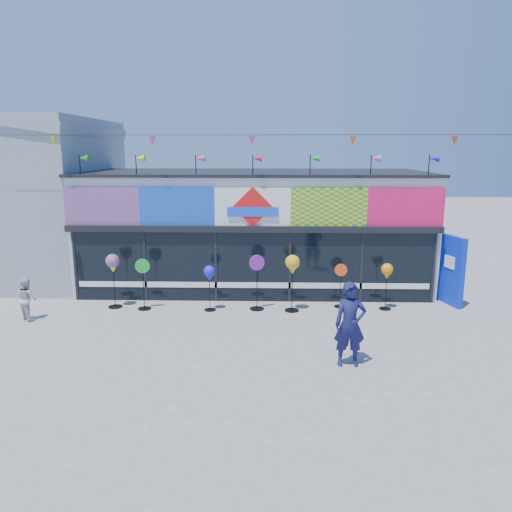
{
  "coord_description": "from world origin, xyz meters",
  "views": [
    {
      "loc": [
        0.52,
        -12.27,
        4.89
      ],
      "look_at": [
        0.14,
        2.0,
        1.82
      ],
      "focal_mm": 35.0,
      "sensor_mm": 36.0,
      "label": 1
    }
  ],
  "objects_px": {
    "adult_man": "(350,325)",
    "spinner_1": "(143,283)",
    "spinner_6": "(387,273)",
    "spinner_4": "(292,266)",
    "child": "(27,299)",
    "spinner_3": "(257,281)",
    "blue_sign": "(452,270)",
    "spinner_0": "(113,265)",
    "spinner_5": "(340,284)",
    "spinner_2": "(209,275)"
  },
  "relations": [
    {
      "from": "blue_sign",
      "to": "spinner_0",
      "type": "xyz_separation_m",
      "value": [
        -10.65,
        -0.6,
        0.26
      ]
    },
    {
      "from": "spinner_3",
      "to": "spinner_5",
      "type": "height_order",
      "value": "spinner_3"
    },
    {
      "from": "adult_man",
      "to": "spinner_1",
      "type": "bearing_deg",
      "value": 143.01
    },
    {
      "from": "blue_sign",
      "to": "spinner_0",
      "type": "distance_m",
      "value": 10.67
    },
    {
      "from": "spinner_1",
      "to": "spinner_3",
      "type": "distance_m",
      "value": 3.51
    },
    {
      "from": "spinner_1",
      "to": "child",
      "type": "relative_size",
      "value": 1.28
    },
    {
      "from": "spinner_3",
      "to": "spinner_6",
      "type": "relative_size",
      "value": 1.18
    },
    {
      "from": "spinner_4",
      "to": "spinner_1",
      "type": "bearing_deg",
      "value": 179.38
    },
    {
      "from": "spinner_0",
      "to": "spinner_2",
      "type": "distance_m",
      "value": 3.04
    },
    {
      "from": "blue_sign",
      "to": "spinner_5",
      "type": "bearing_deg",
      "value": 170.21
    },
    {
      "from": "adult_man",
      "to": "spinner_6",
      "type": "bearing_deg",
      "value": 64.5
    },
    {
      "from": "spinner_6",
      "to": "spinner_5",
      "type": "bearing_deg",
      "value": 172.17
    },
    {
      "from": "spinner_4",
      "to": "adult_man",
      "type": "xyz_separation_m",
      "value": [
        1.14,
        -3.91,
        -0.43
      ]
    },
    {
      "from": "spinner_4",
      "to": "spinner_6",
      "type": "height_order",
      "value": "spinner_4"
    },
    {
      "from": "spinner_6",
      "to": "child",
      "type": "relative_size",
      "value": 1.17
    },
    {
      "from": "spinner_1",
      "to": "spinner_5",
      "type": "height_order",
      "value": "spinner_1"
    },
    {
      "from": "spinner_2",
      "to": "spinner_3",
      "type": "relative_size",
      "value": 0.82
    },
    {
      "from": "spinner_2",
      "to": "spinner_3",
      "type": "distance_m",
      "value": 1.47
    },
    {
      "from": "spinner_1",
      "to": "spinner_6",
      "type": "bearing_deg",
      "value": 1.49
    },
    {
      "from": "spinner_4",
      "to": "adult_man",
      "type": "relative_size",
      "value": 0.9
    },
    {
      "from": "child",
      "to": "spinner_5",
      "type": "bearing_deg",
      "value": -133.75
    },
    {
      "from": "spinner_0",
      "to": "spinner_4",
      "type": "relative_size",
      "value": 0.97
    },
    {
      "from": "spinner_4",
      "to": "child",
      "type": "relative_size",
      "value": 1.41
    },
    {
      "from": "spinner_1",
      "to": "adult_man",
      "type": "bearing_deg",
      "value": -34.65
    },
    {
      "from": "spinner_5",
      "to": "child",
      "type": "xyz_separation_m",
      "value": [
        -9.27,
        -1.43,
        -0.11
      ]
    },
    {
      "from": "spinner_2",
      "to": "child",
      "type": "distance_m",
      "value": 5.33
    },
    {
      "from": "blue_sign",
      "to": "spinner_5",
      "type": "height_order",
      "value": "blue_sign"
    },
    {
      "from": "spinner_3",
      "to": "child",
      "type": "distance_m",
      "value": 6.76
    },
    {
      "from": "spinner_1",
      "to": "spinner_5",
      "type": "xyz_separation_m",
      "value": [
        6.12,
        0.39,
        -0.11
      ]
    },
    {
      "from": "spinner_5",
      "to": "adult_man",
      "type": "distance_m",
      "value": 4.37
    },
    {
      "from": "spinner_2",
      "to": "adult_man",
      "type": "relative_size",
      "value": 0.72
    },
    {
      "from": "spinner_2",
      "to": "spinner_6",
      "type": "relative_size",
      "value": 0.97
    },
    {
      "from": "blue_sign",
      "to": "spinner_2",
      "type": "bearing_deg",
      "value": 170.34
    },
    {
      "from": "blue_sign",
      "to": "spinner_1",
      "type": "bearing_deg",
      "value": 168.68
    },
    {
      "from": "blue_sign",
      "to": "spinner_1",
      "type": "height_order",
      "value": "blue_sign"
    },
    {
      "from": "spinner_2",
      "to": "spinner_6",
      "type": "xyz_separation_m",
      "value": [
        5.44,
        0.26,
        0.03
      ]
    },
    {
      "from": "spinner_1",
      "to": "adult_man",
      "type": "xyz_separation_m",
      "value": [
        5.72,
        -3.96,
        0.13
      ]
    },
    {
      "from": "spinner_3",
      "to": "spinner_5",
      "type": "distance_m",
      "value": 2.64
    },
    {
      "from": "spinner_2",
      "to": "child",
      "type": "bearing_deg",
      "value": -169.35
    },
    {
      "from": "spinner_0",
      "to": "child",
      "type": "bearing_deg",
      "value": -151.15
    },
    {
      "from": "adult_man",
      "to": "child",
      "type": "bearing_deg",
      "value": 159.48
    },
    {
      "from": "blue_sign",
      "to": "child",
      "type": "relative_size",
      "value": 1.77
    },
    {
      "from": "spinner_3",
      "to": "spinner_5",
      "type": "bearing_deg",
      "value": 6.77
    },
    {
      "from": "spinner_0",
      "to": "spinner_1",
      "type": "xyz_separation_m",
      "value": [
        0.96,
        -0.16,
        -0.52
      ]
    },
    {
      "from": "spinner_0",
      "to": "spinner_6",
      "type": "relative_size",
      "value": 1.17
    },
    {
      "from": "spinner_0",
      "to": "spinner_6",
      "type": "xyz_separation_m",
      "value": [
        8.47,
        0.03,
        -0.2
      ]
    },
    {
      "from": "spinner_2",
      "to": "child",
      "type": "xyz_separation_m",
      "value": [
        -5.21,
        -0.98,
        -0.51
      ]
    },
    {
      "from": "blue_sign",
      "to": "spinner_6",
      "type": "bearing_deg",
      "value": 178.75
    },
    {
      "from": "blue_sign",
      "to": "spinner_6",
      "type": "xyz_separation_m",
      "value": [
        -2.18,
        -0.57,
        0.06
      ]
    },
    {
      "from": "spinner_0",
      "to": "spinner_5",
      "type": "height_order",
      "value": "spinner_0"
    }
  ]
}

